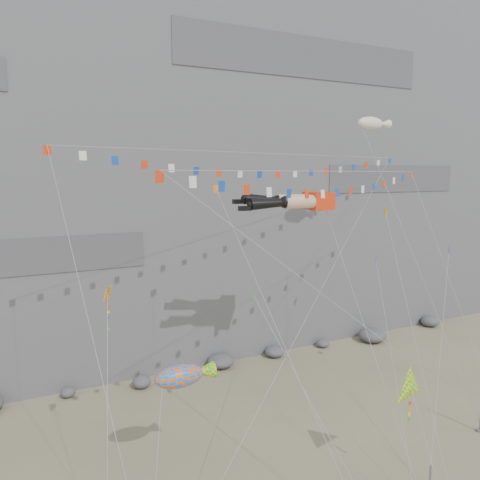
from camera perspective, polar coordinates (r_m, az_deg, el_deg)
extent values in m
plane|color=gray|center=(33.93, 10.48, -25.32)|extent=(120.00, 120.00, 0.00)
cube|color=slate|center=(57.54, -8.68, 14.42)|extent=(80.00, 28.00, 50.00)
cube|color=red|center=(35.37, 9.55, 4.74)|extent=(1.86, 2.38, 1.31)
cylinder|color=tan|center=(33.91, 7.24, 4.64)|extent=(2.31, 1.22, 0.96)
sphere|color=black|center=(33.44, 5.53, 4.62)|extent=(0.88, 0.88, 0.88)
cone|color=black|center=(32.92, 3.46, 4.46)|extent=(2.72, 1.11, 0.90)
cube|color=black|center=(32.31, 0.57, 3.87)|extent=(0.89, 0.48, 0.32)
cylinder|color=tan|center=(35.08, 6.29, 4.77)|extent=(2.31, 1.22, 0.96)
sphere|color=black|center=(34.63, 4.63, 4.75)|extent=(0.88, 0.88, 0.88)
cone|color=black|center=(34.12, 2.62, 4.93)|extent=(2.73, 1.11, 0.96)
cube|color=black|center=(33.51, -0.18, 4.72)|extent=(0.89, 0.48, 0.32)
cylinder|color=gray|center=(30.69, 15.21, -11.78)|extent=(0.03, 0.03, 22.08)
cylinder|color=gray|center=(29.08, -1.31, -8.88)|extent=(0.03, 0.03, 29.06)
cylinder|color=gray|center=(35.16, 21.20, -7.63)|extent=(0.03, 0.03, 22.83)
cylinder|color=gray|center=(26.29, -15.86, -20.84)|extent=(0.03, 0.03, 13.58)
cylinder|color=gray|center=(27.28, -9.02, -25.54)|extent=(0.03, 0.03, 9.42)
cylinder|color=gray|center=(29.39, 22.46, -24.16)|extent=(0.03, 0.03, 8.32)
cylinder|color=gray|center=(39.61, 21.35, -2.87)|extent=(0.03, 0.03, 25.50)
cylinder|color=gray|center=(28.79, 5.04, -11.88)|extent=(0.03, 0.03, 23.15)
cylinder|color=gray|center=(34.84, 18.10, -13.86)|extent=(0.03, 0.03, 18.18)
cylinder|color=gray|center=(28.21, 9.07, -19.72)|extent=(0.03, 0.03, 15.55)
cylinder|color=gray|center=(35.61, 20.31, -10.25)|extent=(0.03, 0.03, 21.95)
cylinder|color=gray|center=(35.71, 23.22, -12.66)|extent=(0.03, 0.03, 17.87)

